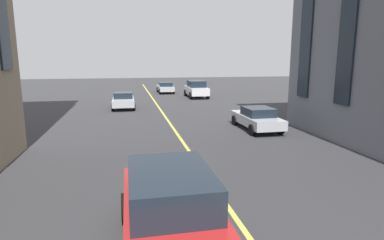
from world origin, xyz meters
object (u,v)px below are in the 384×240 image
(car_silver_parked_b, at_px, (257,118))
(car_silver_parked_a, at_px, (165,87))
(car_red_trailing, at_px, (170,211))
(car_silver_near, at_px, (123,100))
(car_white_mid, at_px, (196,89))

(car_silver_parked_b, relative_size, car_silver_parked_a, 1.00)
(car_silver_parked_b, xyz_separation_m, car_red_trailing, (-11.32, 6.80, 0.27))
(car_red_trailing, relative_size, car_silver_near, 1.07)
(car_silver_parked_b, relative_size, car_silver_near, 1.00)
(car_white_mid, xyz_separation_m, car_red_trailing, (-28.36, 6.80, 0.00))
(car_white_mid, distance_m, car_silver_parked_a, 6.36)
(car_white_mid, distance_m, car_silver_near, 10.32)
(car_white_mid, xyz_separation_m, car_silver_parked_a, (5.71, 2.79, -0.27))
(car_red_trailing, height_order, car_silver_near, car_red_trailing)
(car_white_mid, xyz_separation_m, car_silver_near, (-6.56, 7.96, -0.27))
(car_silver_parked_a, bearing_deg, car_silver_parked_b, -173.00)
(car_red_trailing, height_order, car_silver_parked_a, car_red_trailing)
(car_silver_near, bearing_deg, car_white_mid, -50.49)
(car_silver_near, bearing_deg, car_silver_parked_a, -22.82)
(car_silver_parked_b, height_order, car_silver_near, same)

